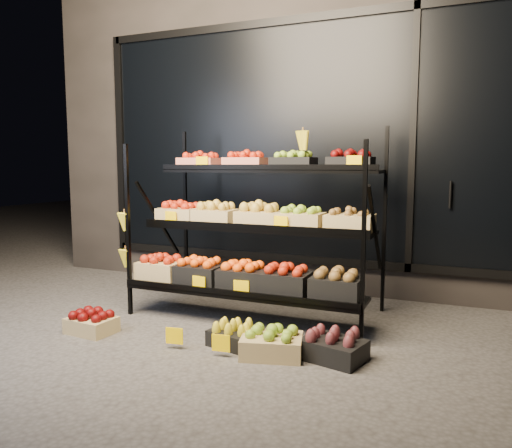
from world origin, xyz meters
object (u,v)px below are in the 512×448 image
at_px(display_rack, 253,227).
at_px(floor_crate_midright, 272,343).
at_px(floor_crate_left, 91,322).
at_px(floor_crate_midleft, 234,335).

relative_size(display_rack, floor_crate_midright, 4.53).
height_order(floor_crate_left, floor_crate_midleft, floor_crate_left).
distance_m(floor_crate_midleft, floor_crate_midright, 0.34).
relative_size(floor_crate_midleft, floor_crate_midright, 0.80).
xyz_separation_m(display_rack, floor_crate_left, (-0.99, -0.95, -0.70)).
xyz_separation_m(floor_crate_midleft, floor_crate_midright, (0.33, -0.07, 0.01)).
bearing_deg(display_rack, floor_crate_midright, -59.39).
relative_size(display_rack, floor_crate_midleft, 5.63).
relative_size(floor_crate_left, floor_crate_midright, 0.79).
xyz_separation_m(floor_crate_left, floor_crate_midright, (1.49, 0.10, 0.01)).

